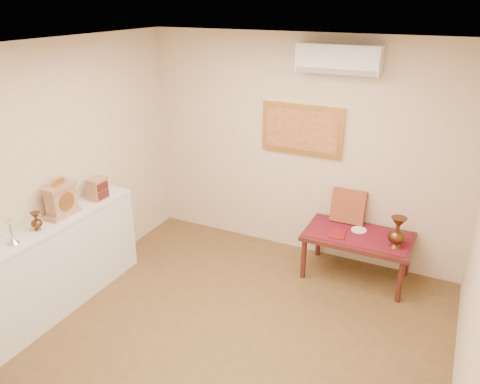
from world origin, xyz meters
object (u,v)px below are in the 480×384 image
Objects in this scene: mantel_clock at (61,200)px; low_table at (358,240)px; wooden_chest at (98,189)px; brass_urn_tall at (398,229)px; display_ledge at (60,263)px.

mantel_clock is 0.34× the size of low_table.
brass_urn_tall is at bearing 20.14° from wooden_chest.
mantel_clock is 3.26m from low_table.
display_ledge is at bearing -144.90° from low_table.
mantel_clock reaches higher than low_table.
low_table is (2.68, 1.73, -0.67)m from mantel_clock.
mantel_clock is at bearing -93.21° from wooden_chest.
wooden_chest is (0.03, 0.64, 0.61)m from display_ledge.
mantel_clock is 1.68× the size of wooden_chest.
low_table is (2.65, 1.24, -0.62)m from wooden_chest.
mantel_clock is at bearing -152.41° from brass_urn_tall.
display_ledge reaches higher than low_table.
mantel_clock reaches higher than brass_urn_tall.
mantel_clock is at bearing 90.73° from display_ledge.
brass_urn_tall is 3.52m from mantel_clock.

